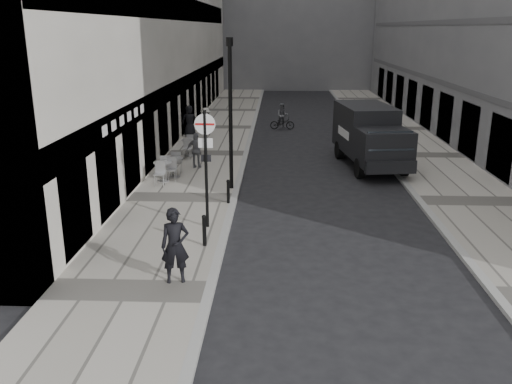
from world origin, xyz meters
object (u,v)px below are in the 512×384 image
cyclist (282,119)px  lamppost (230,107)px  sign_post (206,154)px  panel_van (369,133)px  walking_man (175,246)px

cyclist → lamppost: bearing=-98.1°
sign_post → cyclist: (2.51, 18.39, -1.89)m
sign_post → panel_van: sign_post is taller
panel_van → sign_post: bearing=-134.1°
walking_man → cyclist: size_ratio=1.16×
panel_van → walking_man: bearing=-125.7°
walking_man → sign_post: bearing=73.0°
walking_man → panel_van: panel_van is taller
cyclist → panel_van: bearing=-66.8°
lamppost → cyclist: 14.36m
sign_post → panel_van: size_ratio=0.61×
lamppost → panel_van: size_ratio=0.95×
lamppost → walking_man: bearing=-94.7°
walking_man → panel_van: (6.80, 12.76, 0.48)m
sign_post → panel_van: 10.98m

